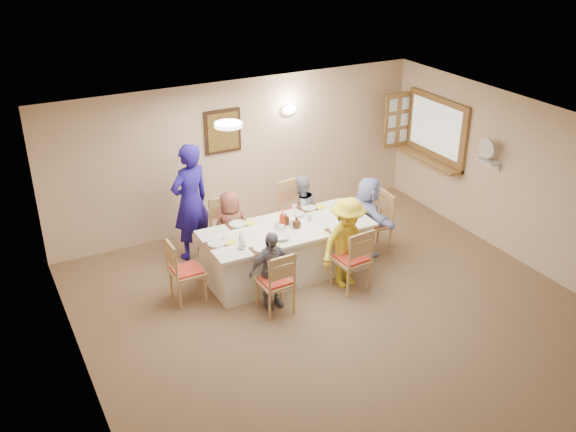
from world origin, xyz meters
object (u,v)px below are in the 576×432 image
dining_table (287,250)px  caregiver (190,202)px  serving_hatch (436,130)px  diner_right_end (368,215)px  chair_back_right (297,213)px  diner_front_right (347,243)px  chair_back_left (228,231)px  diner_front_left (271,270)px  condiment_ketchup (282,219)px  desk_fan (488,152)px  chair_left_end (187,270)px  chair_right_end (374,222)px  diner_back_left (231,228)px  chair_front_right (351,258)px  chair_front_left (275,281)px  diner_back_right (301,211)px

dining_table → caregiver: bearing=132.4°
serving_hatch → diner_right_end: 2.24m
chair_back_right → diner_front_right: 1.49m
diner_right_end → chair_back_left: bearing=77.0°
diner_front_left → chair_back_right: bearing=46.8°
condiment_ketchup → diner_right_end: bearing=-2.2°
diner_front_left → serving_hatch: bearing=16.6°
desk_fan → chair_left_end: desk_fan is taller
chair_back_left → diner_front_left: (0.00, -1.48, 0.08)m
chair_right_end → diner_right_end: size_ratio=0.76×
chair_back_right → chair_left_end: bearing=-168.7°
desk_fan → diner_back_left: (-3.81, 1.23, -0.96)m
chair_left_end → chair_front_right: bearing=-110.8°
chair_back_left → chair_front_right: chair_front_right is taller
chair_right_end → diner_right_end: 0.20m
serving_hatch → chair_right_end: 2.19m
chair_left_end → diner_right_end: size_ratio=0.74×
chair_back_left → chair_front_left: 1.60m
caregiver → diner_back_right: bearing=145.6°
chair_front_right → chair_right_end: size_ratio=1.01×
chair_front_right → diner_front_right: 0.22m
chair_left_end → diner_back_left: (0.95, 0.68, 0.12)m
condiment_ketchup → desk_fan: bearing=-10.5°
chair_back_left → chair_left_end: chair_back_left is taller
chair_front_right → diner_back_right: bearing=-94.9°
chair_back_left → chair_right_end: 2.29m
chair_back_left → condiment_ketchup: 1.01m
diner_back_right → condiment_ketchup: size_ratio=4.71×
chair_front_left → chair_front_right: chair_front_right is taller
chair_front_right → caregiver: (-1.65, 1.95, 0.43)m
caregiver → diner_front_left: bearing=85.3°
chair_back_left → chair_back_right: 1.20m
chair_left_end → chair_right_end: 3.10m
chair_front_left → diner_back_right: diner_back_right is taller
chair_back_right → diner_front_left: diner_front_left is taller
chair_front_right → desk_fan: bearing=-179.5°
diner_right_end → caregiver: caregiver is taller
chair_back_left → diner_right_end: 2.18m
caregiver → condiment_ketchup: (1.00, -1.09, -0.04)m
dining_table → chair_front_right: (0.60, -0.80, 0.11)m
diner_right_end → serving_hatch: bearing=-58.6°
chair_left_end → chair_front_left: bearing=-130.5°
chair_back_left → diner_front_left: size_ratio=0.86×
diner_back_left → caregiver: caregiver is taller
diner_front_left → chair_front_left: bearing=-94.1°
chair_back_left → diner_back_right: size_ratio=0.82×
diner_front_right → chair_left_end: bearing=152.9°
chair_right_end → caregiver: 2.88m
diner_front_right → condiment_ketchup: size_ratio=5.36×
chair_front_right → condiment_ketchup: 1.14m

